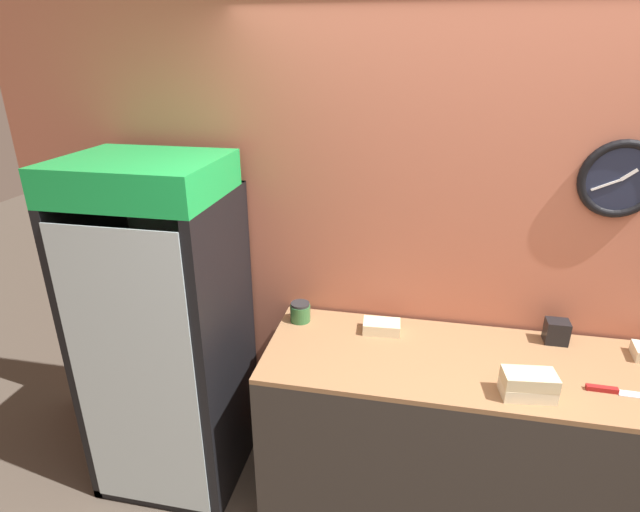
% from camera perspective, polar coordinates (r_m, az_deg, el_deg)
% --- Properties ---
extents(wall_back, '(5.20, 0.09, 2.70)m').
position_cam_1_polar(wall_back, '(2.69, 17.52, 0.77)').
color(wall_back, '#B7664C').
rests_on(wall_back, ground_plane).
extents(prep_counter, '(1.99, 0.70, 0.94)m').
position_cam_1_polar(prep_counter, '(2.80, 15.95, -19.42)').
color(prep_counter, '#332D28').
rests_on(prep_counter, ground_plane).
extents(beverage_cooler, '(0.74, 0.70, 1.84)m').
position_cam_1_polar(beverage_cooler, '(2.80, -16.97, -6.00)').
color(beverage_cooler, black).
rests_on(beverage_cooler, ground_plane).
extents(sandwich_stack_bottom, '(0.23, 0.14, 0.06)m').
position_cam_1_polar(sandwich_stack_bottom, '(2.36, 22.62, -13.98)').
color(sandwich_stack_bottom, beige).
rests_on(sandwich_stack_bottom, prep_counter).
extents(sandwich_stack_middle, '(0.23, 0.14, 0.06)m').
position_cam_1_polar(sandwich_stack_middle, '(2.32, 22.83, -12.83)').
color(sandwich_stack_middle, beige).
rests_on(sandwich_stack_middle, sandwich_stack_bottom).
extents(sandwich_flat_left, '(0.20, 0.13, 0.06)m').
position_cam_1_polar(sandwich_flat_left, '(2.64, 7.05, -8.02)').
color(sandwich_flat_left, beige).
rests_on(sandwich_flat_left, prep_counter).
extents(chefs_knife, '(0.36, 0.05, 0.02)m').
position_cam_1_polar(chefs_knife, '(2.56, 30.95, -13.14)').
color(chefs_knife, silver).
rests_on(chefs_knife, prep_counter).
extents(condiment_jar, '(0.11, 0.11, 0.11)m').
position_cam_1_polar(condiment_jar, '(2.71, -2.27, -6.41)').
color(condiment_jar, '#336B38').
rests_on(condiment_jar, prep_counter).
extents(napkin_dispenser, '(0.11, 0.09, 0.12)m').
position_cam_1_polar(napkin_dispenser, '(2.78, 25.41, -7.81)').
color(napkin_dispenser, black).
rests_on(napkin_dispenser, prep_counter).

